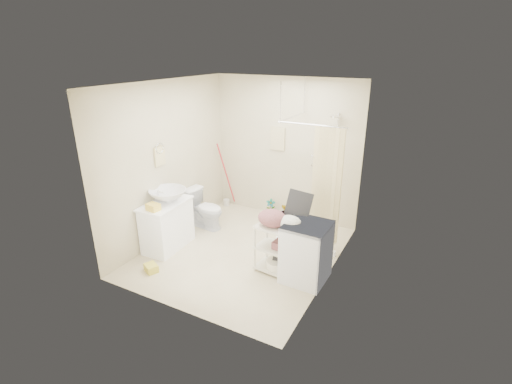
% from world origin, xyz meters
% --- Properties ---
extents(floor, '(3.20, 3.20, 0.00)m').
position_xyz_m(floor, '(0.00, 0.00, 0.00)').
color(floor, beige).
rests_on(floor, ground).
extents(ceiling, '(2.80, 3.20, 0.04)m').
position_xyz_m(ceiling, '(0.00, 0.00, 2.60)').
color(ceiling, silver).
rests_on(ceiling, ground).
extents(wall_back, '(2.80, 0.04, 2.60)m').
position_xyz_m(wall_back, '(0.00, 1.60, 1.30)').
color(wall_back, beige).
rests_on(wall_back, ground).
extents(wall_front, '(2.80, 0.04, 2.60)m').
position_xyz_m(wall_front, '(0.00, -1.60, 1.30)').
color(wall_front, beige).
rests_on(wall_front, ground).
extents(wall_left, '(0.04, 3.20, 2.60)m').
position_xyz_m(wall_left, '(-1.40, 0.00, 1.30)').
color(wall_left, beige).
rests_on(wall_left, ground).
extents(wall_right, '(0.04, 3.20, 2.60)m').
position_xyz_m(wall_right, '(1.40, 0.00, 1.30)').
color(wall_right, beige).
rests_on(wall_right, ground).
extents(vanity, '(0.54, 0.91, 0.78)m').
position_xyz_m(vanity, '(-1.16, -0.42, 0.39)').
color(vanity, white).
rests_on(vanity, ground).
extents(sink, '(0.74, 0.74, 0.20)m').
position_xyz_m(sink, '(-1.15, -0.35, 0.88)').
color(sink, silver).
rests_on(sink, vanity).
extents(counter_basket, '(0.21, 0.17, 0.11)m').
position_xyz_m(counter_basket, '(-1.12, -0.73, 0.83)').
color(counter_basket, gold).
rests_on(counter_basket, vanity).
extents(floor_basket, '(0.36, 0.32, 0.16)m').
position_xyz_m(floor_basket, '(-0.90, -1.11, 0.08)').
color(floor_basket, gold).
rests_on(floor_basket, ground).
extents(toilet, '(0.73, 0.46, 0.71)m').
position_xyz_m(toilet, '(-1.04, 0.47, 0.35)').
color(toilet, silver).
rests_on(toilet, ground).
extents(mop, '(0.16, 0.16, 1.31)m').
position_xyz_m(mop, '(-1.23, 1.47, 0.65)').
color(mop, '#B01D26').
rests_on(mop, ground).
extents(potted_plant_a, '(0.21, 0.18, 0.34)m').
position_xyz_m(potted_plant_a, '(-0.20, 1.43, 0.17)').
color(potted_plant_a, brown).
rests_on(potted_plant_a, ground).
extents(potted_plant_b, '(0.21, 0.21, 0.30)m').
position_xyz_m(potted_plant_b, '(0.09, 1.46, 0.15)').
color(potted_plant_b, brown).
rests_on(potted_plant_b, ground).
extents(hanging_towel, '(0.28, 0.03, 0.42)m').
position_xyz_m(hanging_towel, '(-0.15, 1.58, 1.50)').
color(hanging_towel, '#C8BC8D').
rests_on(hanging_towel, wall_back).
extents(towel_ring, '(0.04, 0.22, 0.34)m').
position_xyz_m(towel_ring, '(-1.38, -0.20, 1.47)').
color(towel_ring, '#D7C788').
rests_on(towel_ring, wall_left).
extents(tp_holder, '(0.08, 0.12, 0.14)m').
position_xyz_m(tp_holder, '(-1.36, 0.05, 0.72)').
color(tp_holder, white).
rests_on(tp_holder, wall_left).
extents(shower, '(1.10, 1.10, 2.10)m').
position_xyz_m(shower, '(0.85, 1.05, 1.05)').
color(shower, white).
rests_on(shower, ground).
extents(shampoo_bottle_a, '(0.09, 0.10, 0.22)m').
position_xyz_m(shampoo_bottle_a, '(0.66, 1.53, 1.43)').
color(shampoo_bottle_a, silver).
rests_on(shampoo_bottle_a, shower).
extents(shampoo_bottle_b, '(0.10, 0.10, 0.18)m').
position_xyz_m(shampoo_bottle_b, '(0.71, 1.54, 1.41)').
color(shampoo_bottle_b, '#4D64B1').
rests_on(shampoo_bottle_b, shower).
extents(washing_machine, '(0.59, 0.61, 0.85)m').
position_xyz_m(washing_machine, '(1.14, -0.23, 0.42)').
color(washing_machine, silver).
rests_on(washing_machine, ground).
extents(laundry_rack, '(0.67, 0.44, 0.87)m').
position_xyz_m(laundry_rack, '(0.73, -0.26, 0.43)').
color(laundry_rack, beige).
rests_on(laundry_rack, ground).
extents(ironing_board, '(0.36, 0.15, 1.23)m').
position_xyz_m(ironing_board, '(0.86, -0.09, 0.61)').
color(ironing_board, black).
rests_on(ironing_board, ground).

